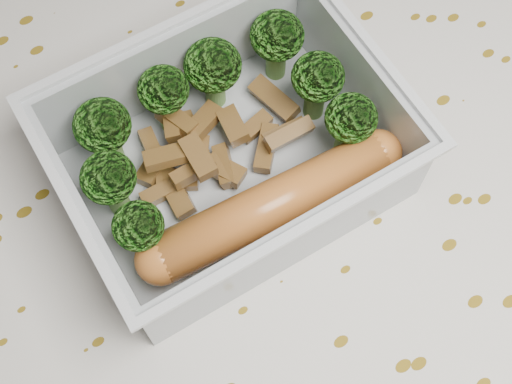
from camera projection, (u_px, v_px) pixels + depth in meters
dining_table at (260, 254)px, 0.51m from camera, size 1.40×0.90×0.75m
tablecloth at (260, 228)px, 0.46m from camera, size 1.46×0.96×0.19m
lunch_container at (231, 157)px, 0.42m from camera, size 0.20×0.16×0.07m
broccoli_florets at (212, 110)px, 0.41m from camera, size 0.16×0.11×0.05m
meat_pile at (211, 147)px, 0.43m from camera, size 0.11×0.07×0.03m
sausage at (273, 205)px, 0.40m from camera, size 0.17×0.04×0.03m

